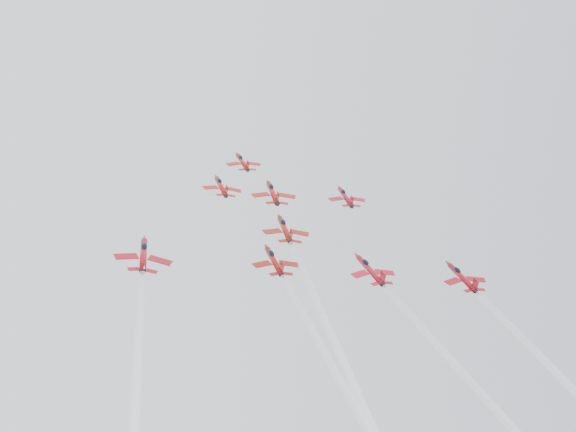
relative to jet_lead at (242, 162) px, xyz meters
name	(u,v)px	position (x,y,z in m)	size (l,w,h in m)	color
jet_lead	(242,162)	(0.00, 0.00, 0.00)	(8.66, 10.79, 7.82)	#A5150F
jet_row2_left	(221,186)	(-8.20, -12.49, -8.71)	(8.79, 10.96, 7.94)	#A7150F
jet_row2_center	(272,192)	(3.07, -13.87, -9.66)	(10.07, 12.55, 9.09)	#AA1810
jet_row2_right	(345,196)	(20.54, -13.68, -9.54)	(8.86, 11.04, 8.00)	#A40F1E
jet_center	(372,381)	(0.98, -66.43, -46.41)	(9.61, 86.48, 60.86)	maroon
jet_rear_left	(357,426)	(-4.66, -73.68, -51.47)	(8.79, 79.12, 55.68)	maroon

